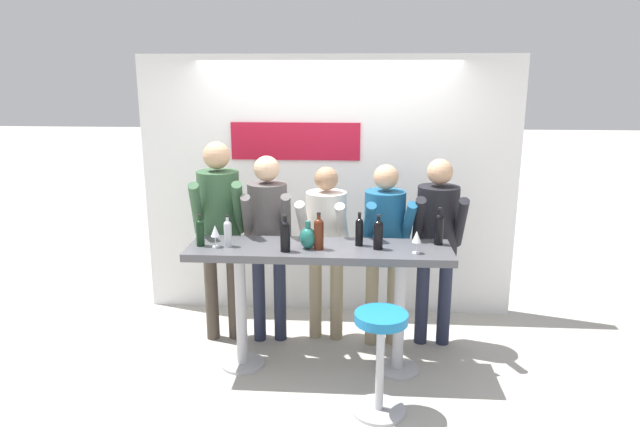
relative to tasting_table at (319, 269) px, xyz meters
name	(u,v)px	position (x,y,z in m)	size (l,w,h in m)	color
ground_plane	(319,367)	(0.00, 0.00, -0.87)	(40.00, 40.00, 0.00)	#B2ADA3
back_wall	(328,187)	(0.00, 1.25, 0.42)	(3.68, 0.12, 2.56)	white
tasting_table	(319,269)	(0.00, 0.00, 0.00)	(2.08, 0.54, 1.06)	#4C4C51
bar_stool	(380,347)	(0.47, -0.60, -0.35)	(0.39, 0.39, 0.77)	#B2B2B7
person_far_left	(219,220)	(-0.92, 0.48, 0.27)	(0.50, 0.62, 1.82)	#473D33
person_left	(268,229)	(-0.48, 0.48, 0.19)	(0.45, 0.56, 1.70)	#23283D
person_center_left	(326,235)	(0.02, 0.55, 0.12)	(0.47, 0.56, 1.60)	gray
person_center	(385,236)	(0.53, 0.47, 0.15)	(0.46, 0.56, 1.64)	gray
person_center_right	(437,233)	(0.99, 0.51, 0.18)	(0.44, 0.54, 1.69)	#23283D
wine_bottle_0	(378,233)	(0.46, -0.03, 0.32)	(0.07, 0.07, 0.28)	black
wine_bottle_1	(439,228)	(0.95, 0.13, 0.33)	(0.07, 0.07, 0.30)	black
wine_bottle_2	(200,231)	(-0.94, -0.04, 0.31)	(0.06, 0.06, 0.26)	black
wine_bottle_3	(285,235)	(-0.25, -0.14, 0.32)	(0.08, 0.08, 0.29)	black
wine_bottle_4	(228,232)	(-0.72, -0.04, 0.31)	(0.06, 0.06, 0.25)	#B7BCC1
wine_bottle_5	(359,230)	(0.31, 0.06, 0.31)	(0.06, 0.06, 0.27)	black
wine_bottle_6	(319,232)	(0.00, -0.06, 0.33)	(0.08, 0.08, 0.29)	#4C1E0F
wine_glass_0	(417,237)	(0.75, -0.11, 0.31)	(0.07, 0.07, 0.18)	silver
wine_glass_1	(215,232)	(-0.81, -0.06, 0.31)	(0.07, 0.07, 0.18)	silver
decorative_vase	(308,237)	(-0.09, -0.05, 0.28)	(0.13, 0.13, 0.22)	#1E665B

